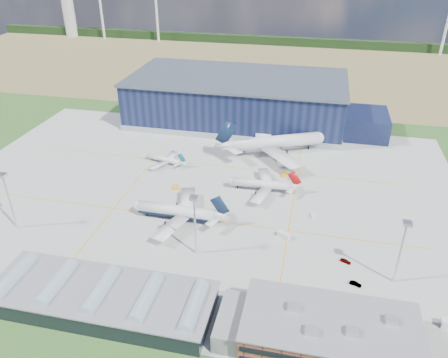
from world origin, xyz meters
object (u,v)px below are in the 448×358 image
(light_mast_east, at_px, (403,243))
(gse_tug_c, at_px, (284,174))
(gse_cart_a, at_px, (313,215))
(gse_van_b, at_px, (284,235))
(airliner_regional, at_px, (164,157))
(car_a, at_px, (346,261))
(light_mast_center, at_px, (195,216))
(light_mast_west, at_px, (7,192))
(ops_building, at_px, (329,334))
(gse_tug_a, at_px, (176,187))
(hangar, at_px, (242,101))
(airliner_navy, at_px, (176,206))
(airliner_red, at_px, (261,180))
(gse_tug_b, at_px, (168,281))
(car_b, at_px, (355,284))
(airliner_widebody, at_px, (276,136))

(light_mast_east, height_order, gse_tug_c, light_mast_east)
(gse_cart_a, distance_m, gse_van_b, 18.75)
(airliner_regional, xyz_separation_m, gse_van_b, (62.10, -46.48, -2.57))
(gse_van_b, distance_m, car_a, 23.43)
(light_mast_center, height_order, gse_tug_c, light_mast_center)
(light_mast_west, bearing_deg, gse_van_b, 8.82)
(light_mast_west, bearing_deg, car_a, 2.93)
(light_mast_center, bearing_deg, ops_building, -33.69)
(ops_building, xyz_separation_m, gse_tug_a, (-65.57, 70.39, -4.09))
(light_mast_west, xyz_separation_m, light_mast_center, (70.00, 0.00, 0.00))
(hangar, bearing_deg, gse_cart_a, -63.88)
(gse_tug_c, relative_size, car_a, 0.96)
(gse_tug_a, bearing_deg, light_mast_east, -37.26)
(airliner_regional, height_order, gse_tug_a, airliner_regional)
(airliner_regional, bearing_deg, light_mast_center, 131.75)
(airliner_navy, height_order, gse_tug_c, airliner_navy)
(light_mast_center, bearing_deg, gse_tug_c, 68.53)
(light_mast_center, xyz_separation_m, airliner_navy, (-12.78, 18.00, -9.04))
(gse_van_b, height_order, car_a, gse_van_b)
(hangar, distance_m, airliner_red, 81.67)
(airliner_regional, xyz_separation_m, gse_tug_c, (57.64, 0.23, -2.94))
(gse_tug_a, height_order, gse_tug_c, gse_tug_c)
(light_mast_center, xyz_separation_m, gse_tug_c, (24.40, 62.04, -14.68))
(airliner_red, xyz_separation_m, gse_tug_a, (-36.21, -6.27, -4.51))
(airliner_regional, xyz_separation_m, gse_tug_b, (28.56, -77.81, -2.97))
(ops_building, distance_m, airliner_navy, 75.14)
(light_mast_west, height_order, light_mast_east, same)
(airliner_red, bearing_deg, light_mast_west, 26.64)
(car_b, bearing_deg, ops_building, -178.64)
(hangar, distance_m, car_b, 143.08)
(gse_tug_c, bearing_deg, light_mast_west, -152.25)
(light_mast_east, distance_m, airliner_widebody, 97.63)
(airliner_red, distance_m, airliner_widebody, 38.61)
(light_mast_west, bearing_deg, gse_tug_b, -13.76)
(light_mast_east, bearing_deg, hangar, 120.05)
(gse_tug_b, relative_size, gse_cart_a, 1.11)
(gse_tug_b, height_order, car_b, gse_tug_b)
(light_mast_center, bearing_deg, gse_tug_a, 116.98)
(gse_tug_b, xyz_separation_m, car_b, (57.89, 11.57, -0.11))
(airliner_regional, xyz_separation_m, gse_tug_a, (12.67, -21.42, -2.99))
(gse_tug_c, distance_m, car_a, 61.63)
(airliner_widebody, height_order, gse_van_b, airliner_widebody)
(hangar, xyz_separation_m, gse_van_b, (36.06, -109.47, -10.49))
(hangar, height_order, car_a, hangar)
(airliner_widebody, relative_size, gse_cart_a, 19.24)
(light_mast_center, bearing_deg, airliner_regional, 118.27)
(car_a, relative_size, car_b, 0.98)
(light_mast_west, bearing_deg, airliner_regional, 59.26)
(airliner_navy, bearing_deg, gse_cart_a, -164.34)
(light_mast_center, distance_m, airliner_regional, 71.15)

